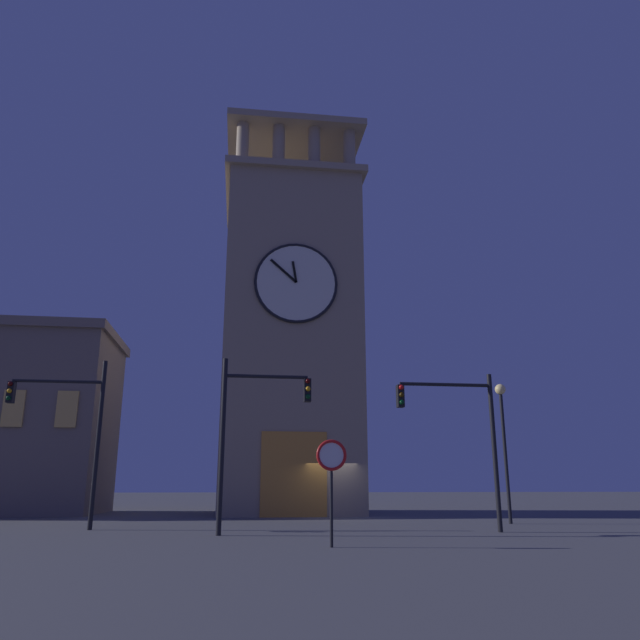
{
  "coord_description": "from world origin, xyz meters",
  "views": [
    {
      "loc": [
        4.56,
        29.96,
        1.48
      ],
      "look_at": [
        0.03,
        -4.03,
        10.86
      ],
      "focal_mm": 33.92,
      "sensor_mm": 36.0,
      "label": 1
    }
  ],
  "objects_px": {
    "clocktower": "(289,337)",
    "traffic_signal_mid": "(70,419)",
    "traffic_signal_far": "(252,419)",
    "street_lamp": "(503,426)",
    "traffic_signal_near": "(461,424)",
    "no_horn_sign": "(331,463)"
  },
  "relations": [
    {
      "from": "traffic_signal_far",
      "to": "no_horn_sign",
      "type": "relative_size",
      "value": 2.09
    },
    {
      "from": "clocktower",
      "to": "traffic_signal_mid",
      "type": "height_order",
      "value": "clocktower"
    },
    {
      "from": "clocktower",
      "to": "traffic_signal_mid",
      "type": "distance_m",
      "value": 15.6
    },
    {
      "from": "clocktower",
      "to": "traffic_signal_near",
      "type": "relative_size",
      "value": 4.64
    },
    {
      "from": "traffic_signal_mid",
      "to": "no_horn_sign",
      "type": "bearing_deg",
      "value": 139.86
    },
    {
      "from": "clocktower",
      "to": "traffic_signal_near",
      "type": "bearing_deg",
      "value": 108.15
    },
    {
      "from": "traffic_signal_mid",
      "to": "street_lamp",
      "type": "distance_m",
      "value": 16.71
    },
    {
      "from": "clocktower",
      "to": "traffic_signal_mid",
      "type": "relative_size",
      "value": 4.11
    },
    {
      "from": "traffic_signal_mid",
      "to": "street_lamp",
      "type": "relative_size",
      "value": 1.05
    },
    {
      "from": "traffic_signal_far",
      "to": "street_lamp",
      "type": "height_order",
      "value": "street_lamp"
    },
    {
      "from": "traffic_signal_near",
      "to": "traffic_signal_far",
      "type": "xyz_separation_m",
      "value": [
        6.99,
        0.18,
        0.06
      ]
    },
    {
      "from": "clocktower",
      "to": "traffic_signal_near",
      "type": "xyz_separation_m",
      "value": [
        -4.69,
        14.29,
        -6.31
      ]
    },
    {
      "from": "clocktower",
      "to": "traffic_signal_mid",
      "type": "xyz_separation_m",
      "value": [
        8.64,
        11.48,
        -6.06
      ]
    },
    {
      "from": "street_lamp",
      "to": "no_horn_sign",
      "type": "distance_m",
      "value": 11.92
    },
    {
      "from": "traffic_signal_far",
      "to": "no_horn_sign",
      "type": "distance_m",
      "value": 4.7
    },
    {
      "from": "street_lamp",
      "to": "traffic_signal_far",
      "type": "bearing_deg",
      "value": 22.5
    },
    {
      "from": "traffic_signal_mid",
      "to": "traffic_signal_far",
      "type": "relative_size",
      "value": 1.07
    },
    {
      "from": "traffic_signal_near",
      "to": "no_horn_sign",
      "type": "height_order",
      "value": "traffic_signal_near"
    },
    {
      "from": "traffic_signal_near",
      "to": "traffic_signal_mid",
      "type": "xyz_separation_m",
      "value": [
        13.32,
        -2.81,
        0.25
      ]
    },
    {
      "from": "clocktower",
      "to": "traffic_signal_far",
      "type": "xyz_separation_m",
      "value": [
        2.3,
        14.47,
        -6.25
      ]
    },
    {
      "from": "traffic_signal_near",
      "to": "no_horn_sign",
      "type": "relative_size",
      "value": 1.99
    },
    {
      "from": "street_lamp",
      "to": "clocktower",
      "type": "bearing_deg",
      "value": -51.78
    }
  ]
}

